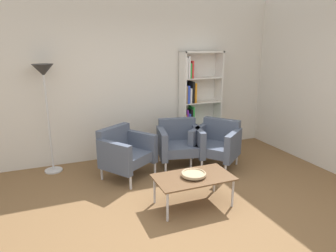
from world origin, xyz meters
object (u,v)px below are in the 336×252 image
at_px(armchair_by_bookshelf, 179,142).
at_px(armchair_near_window, 216,143).
at_px(decorative_bowl, 194,174).
at_px(floor_lamp_torchiere, 44,83).
at_px(coffee_table_low, 193,179).
at_px(armchair_corner_red, 125,151).
at_px(bookshelf_tall, 196,103).

relative_size(armchair_by_bookshelf, armchair_near_window, 0.88).
bearing_deg(decorative_bowl, floor_lamp_torchiere, 132.06).
relative_size(coffee_table_low, armchair_near_window, 1.05).
bearing_deg(armchair_near_window, floor_lamp_torchiere, -145.39).
height_order(armchair_corner_red, armchair_near_window, same).
bearing_deg(bookshelf_tall, armchair_corner_red, -155.30).
relative_size(armchair_corner_red, floor_lamp_torchiere, 0.54).
distance_m(decorative_bowl, armchair_near_window, 1.41).
relative_size(armchair_by_bookshelf, floor_lamp_torchiere, 0.48).
relative_size(coffee_table_low, armchair_corner_red, 1.06).
xyz_separation_m(bookshelf_tall, coffee_table_low, (-1.01, -1.93, -0.56)).
bearing_deg(armchair_near_window, armchair_by_bookshelf, -152.73).
height_order(decorative_bowl, armchair_corner_red, armchair_corner_red).
xyz_separation_m(bookshelf_tall, floor_lamp_torchiere, (-2.66, -0.10, 0.52)).
distance_m(coffee_table_low, armchair_near_window, 1.41).
bearing_deg(armchair_corner_red, armchair_near_window, -40.23).
xyz_separation_m(armchair_corner_red, floor_lamp_torchiere, (-1.06, 0.64, 1.03)).
height_order(coffee_table_low, armchair_near_window, armchair_near_window).
bearing_deg(coffee_table_low, bookshelf_tall, 62.42).
bearing_deg(armchair_by_bookshelf, armchair_corner_red, -162.15).
relative_size(bookshelf_tall, armchair_by_bookshelf, 2.29).
distance_m(coffee_table_low, armchair_corner_red, 1.33).
bearing_deg(bookshelf_tall, decorative_bowl, -117.58).
xyz_separation_m(armchair_by_bookshelf, armchair_near_window, (0.57, -0.26, 0.00)).
relative_size(coffee_table_low, armchair_by_bookshelf, 1.20).
bearing_deg(bookshelf_tall, floor_lamp_torchiere, -177.88).
distance_m(armchair_near_window, floor_lamp_torchiere, 2.91).
bearing_deg(coffee_table_low, armchair_near_window, 47.57).
relative_size(coffee_table_low, decorative_bowl, 3.12).
distance_m(bookshelf_tall, decorative_bowl, 2.23).
distance_m(bookshelf_tall, coffee_table_low, 2.25).
relative_size(decorative_bowl, armchair_corner_red, 0.34).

